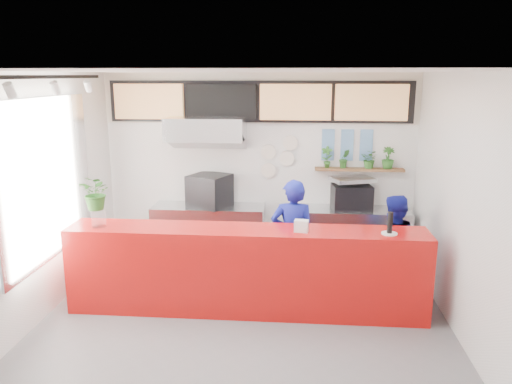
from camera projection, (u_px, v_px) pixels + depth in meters
The scene contains 44 objects.
floor at pixel (243, 325), 6.05m from camera, with size 5.00×5.00×0.00m, color slate.
ceiling at pixel (241, 71), 5.36m from camera, with size 5.00×5.00×0.00m, color silver.
wall_back at pixel (259, 167), 8.13m from camera, with size 5.00×5.00×0.00m, color white.
wall_left at pixel (33, 201), 5.92m from camera, with size 5.00×5.00×0.00m, color white.
wall_right at pixel (467, 211), 5.50m from camera, with size 5.00×5.00×0.00m, color white.
service_counter at pixel (246, 270), 6.31m from camera, with size 4.50×0.60×1.10m, color #AE0E0C.
cream_band at pixel (259, 98), 7.87m from camera, with size 5.00×0.02×0.80m, color beige.
prep_bench at pixel (209, 232), 8.15m from camera, with size 1.80×0.60×0.90m, color #B2B5BA.
panini_oven at pixel (210, 191), 7.98m from camera, with size 0.57×0.57×0.51m, color black.
extraction_hood at pixel (206, 129), 7.71m from camera, with size 1.20×0.70×0.35m, color #B2B5BA.
hood_lip at pixel (206, 142), 7.76m from camera, with size 1.20×0.70×0.08m, color #B2B5BA.
right_bench at pixel (351, 236), 7.96m from camera, with size 1.80×0.60×0.90m, color #B2B5BA.
espresso_machine at pixel (351, 197), 7.81m from camera, with size 0.60×0.43×0.38m, color black.
espresso_tray at pixel (352, 179), 7.75m from camera, with size 0.63×0.44×0.06m, color #A8AAAF.
herb_shelf at pixel (359, 169), 7.90m from camera, with size 1.40×0.18×0.04m, color brown.
menu_board_far_left at pixel (149, 101), 7.92m from camera, with size 1.10×0.10×0.55m, color tan.
menu_board_mid_left at pixel (221, 102), 7.82m from camera, with size 1.10×0.10×0.55m, color black.
menu_board_mid_right at pixel (295, 102), 7.73m from camera, with size 1.10×0.10×0.55m, color tan.
menu_board_far_right at pixel (371, 102), 7.63m from camera, with size 1.10×0.10×0.55m, color tan.
soffit at pixel (259, 102), 7.85m from camera, with size 4.80×0.04×0.65m, color black.
window_pane at pixel (46, 180), 6.16m from camera, with size 0.04×2.20×1.90m, color silver.
window_frame at pixel (48, 180), 6.16m from camera, with size 0.03×2.30×2.00m, color #B2B5BA.
track_rail at pixel (54, 77), 5.55m from camera, with size 0.05×2.40×0.04m, color black.
dec_plate_a at pixel (268, 152), 8.03m from camera, with size 0.24×0.24×0.03m, color silver.
dec_plate_b at pixel (287, 158), 8.03m from camera, with size 0.24×0.24×0.03m, color silver.
dec_plate_c at pixel (268, 170), 8.10m from camera, with size 0.24×0.24×0.03m, color silver.
dec_plate_d at pixel (290, 143), 7.97m from camera, with size 0.24×0.24×0.03m, color silver.
photo_frame_a at pixel (328, 137), 7.91m from camera, with size 0.20×0.02×0.25m, color #598CBF.
photo_frame_b at pixel (347, 137), 7.88m from camera, with size 0.20×0.02×0.25m, color #598CBF.
photo_frame_c at pixel (367, 137), 7.86m from camera, with size 0.20×0.02×0.25m, color #598CBF.
photo_frame_d at pixel (328, 153), 7.96m from camera, with size 0.20×0.02×0.25m, color #598CBF.
photo_frame_e at pixel (347, 153), 7.94m from camera, with size 0.20×0.02×0.25m, color #598CBF.
photo_frame_f at pixel (366, 153), 7.92m from camera, with size 0.20×0.02×0.25m, color #598CBF.
staff_center at pixel (293, 238), 6.74m from camera, with size 0.59×0.39×1.62m, color navy.
staff_right at pixel (392, 247), 6.67m from camera, with size 0.69×0.54×1.43m, color navy.
herb_a at pixel (327, 157), 7.90m from camera, with size 0.18×0.12×0.34m, color #296021.
herb_b at pixel (344, 159), 7.88m from camera, with size 0.17×0.13×0.30m, color #296021.
herb_c at pixel (370, 159), 7.85m from camera, with size 0.26×0.23×0.29m, color #296021.
herb_d at pixel (388, 158), 7.82m from camera, with size 0.19×0.17×0.34m, color #296021.
glass_vase at pixel (99, 218), 6.24m from camera, with size 0.18×0.18×0.22m, color silver.
basil_vase at pixel (97, 193), 6.17m from camera, with size 0.39×0.34×0.44m, color #296021.
napkin_holder at pixel (301, 226), 6.05m from camera, with size 0.17×0.10×0.15m, color silver.
white_plate at pixel (389, 233), 5.98m from camera, with size 0.19×0.19×0.01m, color silver.
pepper_mill at pixel (390, 222), 5.95m from camera, with size 0.06×0.06×0.26m, color black.
Camera 1 is at (0.63, -5.49, 2.96)m, focal length 35.00 mm.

